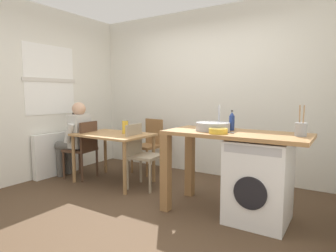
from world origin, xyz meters
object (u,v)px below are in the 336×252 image
object	(u,v)px
dining_table	(113,140)
seated_person	(75,135)
chair_person_seat	(84,146)
chair_spare_by_wall	(150,142)
mixing_bowl	(218,131)
vase	(125,127)
washing_machine	(259,181)
utensil_crock	(301,129)
chair_opposite	(140,152)
bottle_tall_green	(232,121)

from	to	relation	value
dining_table	seated_person	xyz separation A→B (m)	(-0.71, -0.11, 0.03)
chair_person_seat	seated_person	xyz separation A→B (m)	(-0.16, -0.02, 0.16)
chair_spare_by_wall	mixing_bowl	bearing A→B (deg)	154.19
seated_person	vase	world-z (taller)	seated_person
washing_machine	utensil_crock	size ratio (longest dim) A/B	2.87
dining_table	washing_machine	bearing A→B (deg)	-4.88
chair_person_seat	chair_spare_by_wall	size ratio (longest dim) A/B	1.00
chair_opposite	washing_machine	distance (m)	1.74
washing_machine	dining_table	bearing A→B (deg)	175.12
dining_table	chair_spare_by_wall	distance (m)	0.79
chair_person_seat	mixing_bowl	bearing A→B (deg)	-105.31
dining_table	chair_opposite	distance (m)	0.50
chair_opposite	chair_spare_by_wall	size ratio (longest dim) A/B	1.00
dining_table	washing_machine	distance (m)	2.22
dining_table	seated_person	world-z (taller)	seated_person
chair_spare_by_wall	bottle_tall_green	distance (m)	1.99
chair_spare_by_wall	utensil_crock	world-z (taller)	utensil_crock
chair_spare_by_wall	dining_table	bearing A→B (deg)	90.15
bottle_tall_green	vase	size ratio (longest dim) A/B	1.19
seated_person	mixing_bowl	distance (m)	2.56
bottle_tall_green	vase	bearing A→B (deg)	174.69
chair_opposite	dining_table	bearing A→B (deg)	-91.70
bottle_tall_green	utensil_crock	distance (m)	0.72
dining_table	mixing_bowl	size ratio (longest dim) A/B	5.71
chair_person_seat	vase	xyz separation A→B (m)	(0.70, 0.19, 0.33)
chair_person_seat	bottle_tall_green	xyz separation A→B (m)	(2.39, 0.03, 0.51)
mixing_bowl	vase	distance (m)	1.75
dining_table	mixing_bowl	xyz separation A→B (m)	(1.82, -0.39, 0.31)
dining_table	bottle_tall_green	bearing A→B (deg)	-1.80
dining_table	seated_person	bearing A→B (deg)	-170.96
chair_spare_by_wall	seated_person	size ratio (longest dim) A/B	0.75
vase	bottle_tall_green	bearing A→B (deg)	-5.31
chair_spare_by_wall	seated_person	distance (m)	1.22
chair_person_seat	dining_table	bearing A→B (deg)	-88.88
chair_opposite	washing_machine	xyz separation A→B (m)	(1.72, -0.23, -0.08)
bottle_tall_green	mixing_bowl	distance (m)	0.34
utensil_crock	vase	distance (m)	2.43
chair_spare_by_wall	chair_opposite	bearing A→B (deg)	124.81
seated_person	vase	size ratio (longest dim) A/B	6.30
chair_person_seat	chair_spare_by_wall	distance (m)	1.08
utensil_crock	dining_table	bearing A→B (deg)	176.97
chair_opposite	bottle_tall_green	size ratio (longest dim) A/B	3.98
washing_machine	utensil_crock	distance (m)	0.67
chair_person_seat	vase	size ratio (longest dim) A/B	4.72
dining_table	vase	xyz separation A→B (m)	(0.15, 0.10, 0.19)
utensil_crock	chair_opposite	bearing A→B (deg)	175.16
chair_spare_by_wall	washing_machine	world-z (taller)	chair_spare_by_wall
seated_person	vase	bearing A→B (deg)	-84.24
chair_person_seat	vase	world-z (taller)	vase
seated_person	utensil_crock	xyz separation A→B (m)	(3.27, -0.02, 0.32)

